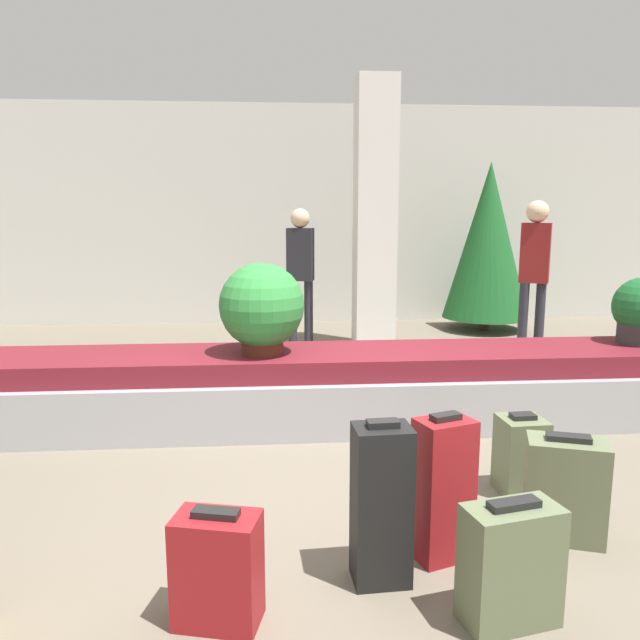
# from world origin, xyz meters

# --- Properties ---
(ground_plane) EXTENTS (18.00, 18.00, 0.00)m
(ground_plane) POSITION_xyz_m (0.00, 0.00, 0.00)
(ground_plane) COLOR #6B6051
(back_wall) EXTENTS (18.00, 0.06, 3.20)m
(back_wall) POSITION_xyz_m (0.00, 6.07, 1.60)
(back_wall) COLOR beige
(back_wall) RESTS_ON ground_plane
(carousel) EXTENTS (8.29, 0.93, 0.58)m
(carousel) POSITION_xyz_m (0.00, 1.46, 0.28)
(carousel) COLOR #9E9EA3
(carousel) RESTS_ON ground_plane
(pillar) EXTENTS (0.47, 0.47, 3.20)m
(pillar) POSITION_xyz_m (0.87, 4.11, 1.60)
(pillar) COLOR silver
(pillar) RESTS_ON ground_plane
(suitcase_0) EXTENTS (0.39, 0.29, 0.50)m
(suitcase_0) POSITION_xyz_m (-0.62, -0.97, 0.24)
(suitcase_0) COLOR maroon
(suitcase_0) RESTS_ON ground_plane
(suitcase_1) EXTENTS (0.27, 0.27, 0.50)m
(suitcase_1) POSITION_xyz_m (1.10, 0.10, 0.24)
(suitcase_1) COLOR #5B6647
(suitcase_1) RESTS_ON ground_plane
(suitcase_2) EXTENTS (0.43, 0.29, 0.54)m
(suitcase_2) POSITION_xyz_m (0.58, -1.07, 0.26)
(suitcase_2) COLOR #5B6647
(suitcase_2) RESTS_ON ground_plane
(suitcase_3) EXTENTS (0.45, 0.35, 0.56)m
(suitcase_3) POSITION_xyz_m (1.12, -0.43, 0.27)
(suitcase_3) COLOR #5B6647
(suitcase_3) RESTS_ON ground_plane
(suitcase_5) EXTENTS (0.27, 0.22, 0.77)m
(suitcase_5) POSITION_xyz_m (0.10, -0.73, 0.37)
(suitcase_5) COLOR black
(suitcase_5) RESTS_ON ground_plane
(suitcase_6) EXTENTS (0.31, 0.27, 0.74)m
(suitcase_6) POSITION_xyz_m (0.44, -0.57, 0.36)
(suitcase_6) COLOR maroon
(suitcase_6) RESTS_ON ground_plane
(potted_plant_0) EXTENTS (0.66, 0.66, 0.71)m
(potted_plant_0) POSITION_xyz_m (-0.45, 1.41, 0.94)
(potted_plant_0) COLOR #4C2319
(potted_plant_0) RESTS_ON carousel
(traveler_0) EXTENTS (0.36, 0.26, 1.70)m
(traveler_0) POSITION_xyz_m (-0.01, 4.38, 1.02)
(traveler_0) COLOR #282833
(traveler_0) RESTS_ON ground_plane
(traveler_1) EXTENTS (0.37, 0.31, 1.79)m
(traveler_1) POSITION_xyz_m (2.63, 3.57, 1.08)
(traveler_1) COLOR #282833
(traveler_1) RESTS_ON ground_plane
(decorated_tree) EXTENTS (1.19, 1.19, 2.33)m
(decorated_tree) POSITION_xyz_m (2.64, 5.16, 1.25)
(decorated_tree) COLOR #4C331E
(decorated_tree) RESTS_ON ground_plane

